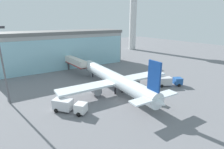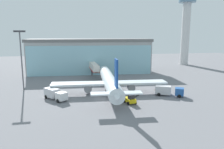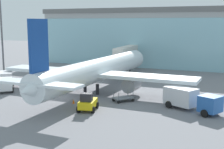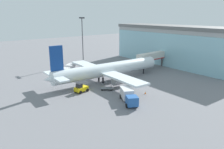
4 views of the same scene
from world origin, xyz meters
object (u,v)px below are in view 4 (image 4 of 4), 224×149
object	(u,v)px
safety_cone_nose	(82,86)
safety_cone_wingtip	(145,93)
apron_light_mast	(82,36)
airplane	(107,70)
jet_bridge	(153,56)
pushback_tug	(81,88)
baggage_cart	(107,88)
fuel_truck	(128,96)
catering_truck	(69,69)

from	to	relation	value
safety_cone_nose	safety_cone_wingtip	size ratio (longest dim) A/B	1.00
apron_light_mast	airplane	world-z (taller)	apron_light_mast
safety_cone_nose	apron_light_mast	bearing A→B (deg)	147.01
jet_bridge	apron_light_mast	xyz separation A→B (m)	(-22.34, -14.45, 6.20)
airplane	safety_cone_nose	bearing A→B (deg)	-176.02
pushback_tug	safety_cone_nose	bearing A→B (deg)	42.16
baggage_cart	safety_cone_nose	bearing A→B (deg)	161.97
baggage_cart	pushback_tug	size ratio (longest dim) A/B	0.90
apron_light_mast	fuel_truck	world-z (taller)	apron_light_mast
apron_light_mast	fuel_truck	bearing A→B (deg)	-19.25
catering_truck	jet_bridge	bearing A→B (deg)	116.51
airplane	catering_truck	distance (m)	15.23
jet_bridge	safety_cone_nose	xyz separation A→B (m)	(2.01, -30.26, -3.90)
apron_light_mast	catering_truck	size ratio (longest dim) A/B	2.43
jet_bridge	safety_cone_wingtip	xyz separation A→B (m)	(16.00, -21.60, -3.90)
safety_cone_nose	safety_cone_wingtip	world-z (taller)	same
fuel_truck	safety_cone_nose	distance (m)	15.19
catering_truck	safety_cone_nose	size ratio (longest dim) A/B	12.96
apron_light_mast	baggage_cart	world-z (taller)	apron_light_mast
apron_light_mast	jet_bridge	bearing A→B (deg)	32.89
safety_cone_wingtip	pushback_tug	bearing A→B (deg)	-134.21
airplane	safety_cone_wingtip	distance (m)	14.32
jet_bridge	fuel_truck	world-z (taller)	jet_bridge
fuel_truck	baggage_cart	size ratio (longest dim) A/B	2.37
fuel_truck	pushback_tug	bearing A→B (deg)	-130.65
jet_bridge	safety_cone_nose	distance (m)	30.58
safety_cone_wingtip	apron_light_mast	bearing A→B (deg)	169.43
jet_bridge	fuel_truck	xyz separation A→B (m)	(17.02, -28.20, -2.71)
catering_truck	safety_cone_nose	world-z (taller)	catering_truck
airplane	catering_truck	size ratio (longest dim) A/B	5.15
fuel_truck	safety_cone_wingtip	size ratio (longest dim) A/B	13.57
safety_cone_nose	jet_bridge	bearing A→B (deg)	93.81
apron_light_mast	fuel_truck	size ratio (longest dim) A/B	2.32
fuel_truck	safety_cone_nose	bearing A→B (deg)	-143.63
jet_bridge	apron_light_mast	world-z (taller)	apron_light_mast
catering_truck	safety_cone_nose	distance (m)	15.30
catering_truck	safety_cone_wingtip	size ratio (longest dim) A/B	12.96
fuel_truck	baggage_cart	xyz separation A→B (m)	(-9.07, 1.30, -0.97)
apron_light_mast	fuel_truck	distance (m)	42.63
catering_truck	baggage_cart	world-z (taller)	catering_truck
airplane	safety_cone_nose	distance (m)	8.62
baggage_cart	catering_truck	bearing A→B (deg)	129.79
airplane	fuel_truck	size ratio (longest dim) A/B	4.92
baggage_cart	pushback_tug	world-z (taller)	pushback_tug
airplane	catering_truck	bearing A→B (deg)	108.48
catering_truck	safety_cone_nose	xyz separation A→B (m)	(14.63, -4.31, -1.19)
apron_light_mast	safety_cone_nose	world-z (taller)	apron_light_mast
airplane	fuel_truck	bearing A→B (deg)	-107.76
jet_bridge	baggage_cart	xyz separation A→B (m)	(7.95, -26.89, -3.68)
jet_bridge	safety_cone_wingtip	world-z (taller)	jet_bridge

